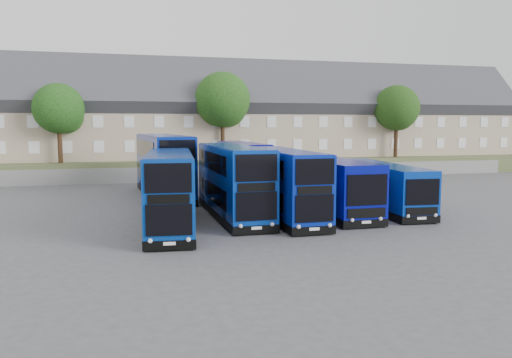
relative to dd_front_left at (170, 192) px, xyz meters
The scene contains 15 objects.
ground 6.05m from the dd_front_left, 12.31° to the right, with size 120.00×120.00×0.00m, color #4C4C51.
retaining_wall 23.49m from the dd_front_left, 76.29° to the left, with size 70.00×0.40×1.50m, color slate.
earth_bank 33.27m from the dd_front_left, 80.38° to the left, with size 80.00×20.00×2.00m, color #48502D.
terrace_row 31.35m from the dd_front_left, 68.12° to the left, with size 66.00×10.40×11.20m.
dd_front_left is the anchor object (origin of this frame).
dd_front_mid 4.79m from the dd_front_left, 32.01° to the left, with size 2.72×11.05×4.37m.
dd_front_right 7.14m from the dd_front_left, 10.51° to the left, with size 2.51×10.48×4.15m.
dd_rear_left 12.56m from the dd_front_left, 87.50° to the left, with size 3.89×12.39×4.85m.
dd_rear_right 15.97m from the dd_front_left, 62.48° to the left, with size 2.59×10.46×4.14m.
coach_east_a 11.01m from the dd_front_left, 18.38° to the left, with size 2.82×12.87×3.51m.
coach_east_b 14.68m from the dd_front_left, 11.43° to the left, with size 3.19×11.39×3.07m.
tree_west 25.78m from the dd_front_left, 109.15° to the left, with size 4.80×4.80×7.65m.
tree_mid 26.27m from the dd_front_left, 72.47° to the left, with size 5.76×5.76×9.18m.
tree_east 36.97m from the dd_front_left, 40.77° to the left, with size 5.12×5.12×8.16m.
tree_far 46.07m from the dd_front_left, 42.50° to the left, with size 5.44×5.44×8.67m.
Camera 1 is at (-7.78, -26.21, 5.74)m, focal length 35.00 mm.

